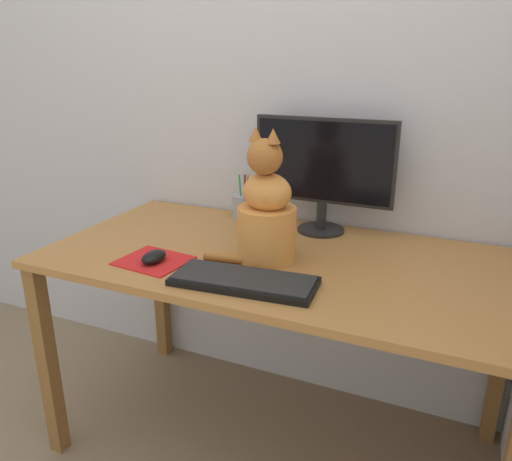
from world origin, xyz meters
TOP-DOWN VIEW (x-y plane):
  - ground_plane at (0.00, 0.00)m, footprint 12.00×12.00m
  - wall_back at (0.00, 0.41)m, footprint 7.00×0.04m
  - desk at (0.00, 0.00)m, footprint 1.50×0.76m
  - monitor at (0.05, 0.28)m, footprint 0.50×0.17m
  - keyboard at (-0.01, -0.24)m, footprint 0.42×0.20m
  - mousepad_left at (-0.34, -0.20)m, footprint 0.22×0.20m
  - computer_mouse_left at (-0.33, -0.21)m, footprint 0.06×0.10m
  - cat at (-0.03, -0.05)m, footprint 0.29×0.22m
  - pen_cup at (-0.27, 0.30)m, footprint 0.08×0.08m

SIDE VIEW (x-z plane):
  - ground_plane at x=0.00m, z-range 0.00..0.00m
  - desk at x=0.00m, z-range 0.28..1.03m
  - mousepad_left at x=-0.34m, z-range 0.74..0.75m
  - keyboard at x=-0.01m, z-range 0.74..0.77m
  - computer_mouse_left at x=-0.33m, z-range 0.75..0.78m
  - pen_cup at x=-0.27m, z-range 0.70..0.88m
  - cat at x=-0.03m, z-range 0.69..1.10m
  - monitor at x=0.05m, z-range 0.77..1.18m
  - wall_back at x=0.00m, z-range 0.00..2.50m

